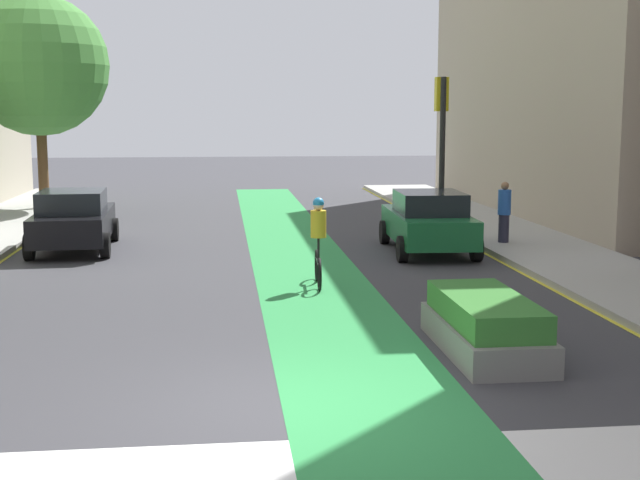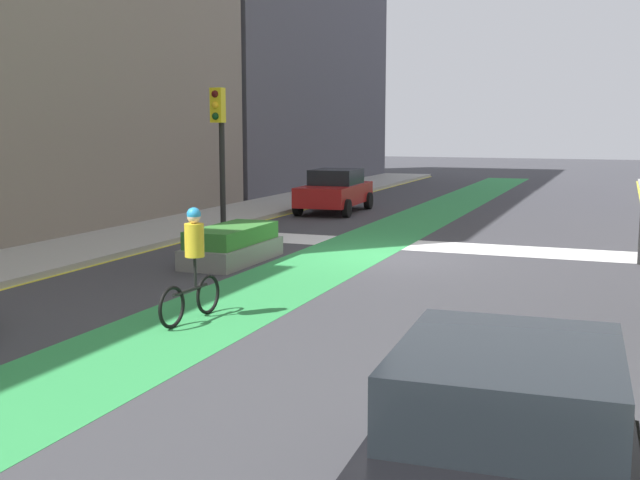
{
  "view_description": "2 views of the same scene",
  "coord_description": "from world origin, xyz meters",
  "px_view_note": "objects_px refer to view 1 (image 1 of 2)",
  "views": [
    {
      "loc": [
        -0.67,
        -10.09,
        3.56
      ],
      "look_at": [
        0.94,
        3.92,
        1.47
      ],
      "focal_mm": 48.41,
      "sensor_mm": 36.0,
      "label": 1
    },
    {
      "loc": [
        -5.2,
        18.21,
        3.17
      ],
      "look_at": [
        -0.19,
        5.24,
        1.14
      ],
      "focal_mm": 44.05,
      "sensor_mm": 36.0,
      "label": 2
    }
  ],
  "objects_px": {
    "pedestrian_sidewalk_right_a": "(504,212)",
    "street_tree_far": "(38,66)",
    "traffic_signal_far_right": "(442,126)",
    "car_green_right_far": "(428,221)",
    "cyclist_in_lane": "(318,240)",
    "median_planter": "(485,326)",
    "car_black_left_far": "(74,220)"
  },
  "relations": [
    {
      "from": "car_green_right_far",
      "to": "cyclist_in_lane",
      "type": "xyz_separation_m",
      "value": [
        -3.29,
        -4.09,
        0.17
      ]
    },
    {
      "from": "car_black_left_far",
      "to": "street_tree_far",
      "type": "distance_m",
      "value": 10.41
    },
    {
      "from": "car_green_right_far",
      "to": "cyclist_in_lane",
      "type": "height_order",
      "value": "cyclist_in_lane"
    },
    {
      "from": "traffic_signal_far_right",
      "to": "car_green_right_far",
      "type": "height_order",
      "value": "traffic_signal_far_right"
    },
    {
      "from": "traffic_signal_far_right",
      "to": "car_green_right_far",
      "type": "distance_m",
      "value": 3.6
    },
    {
      "from": "car_green_right_far",
      "to": "street_tree_far",
      "type": "bearing_deg",
      "value": 137.85
    },
    {
      "from": "car_black_left_far",
      "to": "cyclist_in_lane",
      "type": "xyz_separation_m",
      "value": [
        5.78,
        -5.47,
        0.17
      ]
    },
    {
      "from": "median_planter",
      "to": "car_black_left_far",
      "type": "bearing_deg",
      "value": 126.08
    },
    {
      "from": "cyclist_in_lane",
      "to": "car_black_left_far",
      "type": "bearing_deg",
      "value": 136.54
    },
    {
      "from": "traffic_signal_far_right",
      "to": "car_green_right_far",
      "type": "bearing_deg",
      "value": -110.65
    },
    {
      "from": "cyclist_in_lane",
      "to": "traffic_signal_far_right",
      "type": "bearing_deg",
      "value": 57.32
    },
    {
      "from": "car_green_right_far",
      "to": "street_tree_far",
      "type": "height_order",
      "value": "street_tree_far"
    },
    {
      "from": "traffic_signal_far_right",
      "to": "cyclist_in_lane",
      "type": "relative_size",
      "value": 2.44
    },
    {
      "from": "pedestrian_sidewalk_right_a",
      "to": "street_tree_far",
      "type": "relative_size",
      "value": 0.21
    },
    {
      "from": "traffic_signal_far_right",
      "to": "street_tree_far",
      "type": "distance_m",
      "value": 14.99
    },
    {
      "from": "traffic_signal_far_right",
      "to": "street_tree_far",
      "type": "height_order",
      "value": "street_tree_far"
    },
    {
      "from": "car_green_right_far",
      "to": "car_black_left_far",
      "type": "bearing_deg",
      "value": 171.29
    },
    {
      "from": "car_black_left_far",
      "to": "pedestrian_sidewalk_right_a",
      "type": "distance_m",
      "value": 11.27
    },
    {
      "from": "pedestrian_sidewalk_right_a",
      "to": "median_planter",
      "type": "relative_size",
      "value": 0.53
    },
    {
      "from": "car_black_left_far",
      "to": "street_tree_far",
      "type": "bearing_deg",
      "value": 105.48
    },
    {
      "from": "car_black_left_far",
      "to": "street_tree_far",
      "type": "height_order",
      "value": "street_tree_far"
    },
    {
      "from": "traffic_signal_far_right",
      "to": "median_planter",
      "type": "bearing_deg",
      "value": -101.14
    },
    {
      "from": "car_black_left_far",
      "to": "median_planter",
      "type": "relative_size",
      "value": 1.42
    },
    {
      "from": "car_black_left_far",
      "to": "cyclist_in_lane",
      "type": "bearing_deg",
      "value": -43.46
    },
    {
      "from": "car_green_right_far",
      "to": "median_planter",
      "type": "bearing_deg",
      "value": -98.38
    },
    {
      "from": "car_green_right_far",
      "to": "cyclist_in_lane",
      "type": "relative_size",
      "value": 2.3
    },
    {
      "from": "street_tree_far",
      "to": "car_black_left_far",
      "type": "bearing_deg",
      "value": -74.52
    },
    {
      "from": "cyclist_in_lane",
      "to": "median_planter",
      "type": "bearing_deg",
      "value": -69.24
    },
    {
      "from": "car_black_left_far",
      "to": "street_tree_far",
      "type": "xyz_separation_m",
      "value": [
        -2.52,
        9.1,
        4.38
      ]
    },
    {
      "from": "traffic_signal_far_right",
      "to": "street_tree_far",
      "type": "xyz_separation_m",
      "value": [
        -12.55,
        7.95,
        2.01
      ]
    },
    {
      "from": "pedestrian_sidewalk_right_a",
      "to": "median_planter",
      "type": "distance_m",
      "value": 10.33
    },
    {
      "from": "traffic_signal_far_right",
      "to": "cyclist_in_lane",
      "type": "distance_m",
      "value": 8.17
    }
  ]
}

